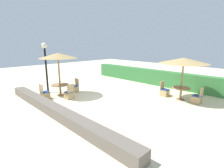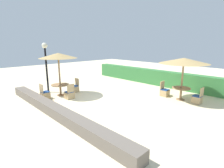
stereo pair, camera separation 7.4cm
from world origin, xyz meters
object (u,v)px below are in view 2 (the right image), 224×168
object	(u,v)px
parasol_front_left	(58,56)
patio_chair_front_left_south	(45,94)
round_table_front_left	(60,87)
patio_chair_back_right_west	(165,92)
patio_chair_back_right_east	(197,99)
round_table_back_right	(181,90)
lamp_post	(46,58)
patio_chair_front_left_north	(75,88)
patio_chair_front_left_east	(69,95)
parasol_back_right	(184,61)

from	to	relation	value
parasol_front_left	patio_chair_front_left_south	xyz separation A→B (m)	(0.03, -1.05, -2.26)
round_table_front_left	patio_chair_front_left_south	xyz separation A→B (m)	(0.03, -1.05, -0.31)
patio_chair_back_right_west	patio_chair_back_right_east	world-z (taller)	same
patio_chair_front_left_south	round_table_back_right	size ratio (longest dim) A/B	0.88
patio_chair_front_left_south	patio_chair_back_right_east	world-z (taller)	same
parasol_front_left	patio_chair_front_left_south	distance (m)	2.49
parasol_front_left	round_table_back_right	size ratio (longest dim) A/B	2.55
lamp_post	patio_chair_front_left_north	world-z (taller)	lamp_post
patio_chair_front_left_east	round_table_front_left	bearing A→B (deg)	90.85
parasol_back_right	patio_chair_back_right_east	distance (m)	2.25
lamp_post	patio_chair_front_left_east	size ratio (longest dim) A/B	3.57
round_table_front_left	patio_chair_front_left_south	distance (m)	1.09
patio_chair_front_left_south	patio_chair_front_left_east	bearing A→B (deg)	45.73
patio_chair_front_left_north	parasol_back_right	world-z (taller)	parasol_back_right
parasol_front_left	patio_chair_front_left_east	world-z (taller)	parasol_front_left
patio_chair_front_left_south	patio_chair_back_right_west	bearing A→B (deg)	50.17
patio_chair_back_right_west	round_table_front_left	bearing A→B (deg)	-45.79
patio_chair_front_left_south	round_table_front_left	bearing A→B (deg)	91.52
round_table_back_right	patio_chair_back_right_east	distance (m)	0.99
parasol_back_right	patio_chair_back_right_west	xyz separation A→B (m)	(-1.05, -0.00, -2.04)
patio_chair_front_left_north	patio_chair_front_left_east	distance (m)	1.52
parasol_front_left	parasol_back_right	distance (m)	7.45
round_table_front_left	round_table_back_right	xyz separation A→B (m)	(5.82, 4.65, 0.01)
round_table_front_left	patio_chair_front_left_east	xyz separation A→B (m)	(1.06, 0.02, -0.31)
patio_chair_front_left_north	patio_chair_back_right_east	distance (m)	7.69
parasol_back_right	patio_chair_back_right_west	distance (m)	2.30
patio_chair_front_left_north	patio_chair_front_left_east	xyz separation A→B (m)	(1.09, -1.06, 0.00)
round_table_front_left	parasol_front_left	bearing A→B (deg)	-153.43
patio_chair_front_left_north	patio_chair_back_right_west	world-z (taller)	same
parasol_front_left	patio_chair_front_left_south	bearing A→B (deg)	-88.48
patio_chair_front_left_north	round_table_back_right	xyz separation A→B (m)	(5.85, 3.57, 0.32)
patio_chair_front_left_north	patio_chair_back_right_west	size ratio (longest dim) A/B	1.00
patio_chair_front_left_north	round_table_back_right	size ratio (longest dim) A/B	0.88
patio_chair_front_left_east	patio_chair_back_right_east	xyz separation A→B (m)	(5.70, 4.67, 0.00)
parasol_front_left	patio_chair_back_right_west	xyz separation A→B (m)	(4.77, 4.64, -2.26)
parasol_back_right	parasol_front_left	bearing A→B (deg)	-141.41
round_table_back_right	patio_chair_back_right_west	bearing A→B (deg)	-179.73
parasol_front_left	round_table_front_left	bearing A→B (deg)	26.57
patio_chair_front_left_north	patio_chair_front_left_east	bearing A→B (deg)	135.71
round_table_front_left	patio_chair_back_right_west	world-z (taller)	patio_chair_back_right_west
lamp_post	patio_chair_back_right_west	world-z (taller)	lamp_post
patio_chair_back_right_west	parasol_back_right	bearing A→B (deg)	90.27
patio_chair_back_right_east	round_table_front_left	bearing A→B (deg)	124.68
lamp_post	patio_chair_back_right_west	size ratio (longest dim) A/B	3.57
lamp_post	patio_chair_back_right_east	size ratio (longest dim) A/B	3.57
lamp_post	round_table_front_left	world-z (taller)	lamp_post
patio_chair_back_right_west	patio_chair_back_right_east	xyz separation A→B (m)	(1.99, 0.04, 0.00)
lamp_post	round_table_back_right	world-z (taller)	lamp_post
patio_chair_front_left_south	parasol_back_right	world-z (taller)	parasol_back_right
parasol_front_left	parasol_back_right	size ratio (longest dim) A/B	0.98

